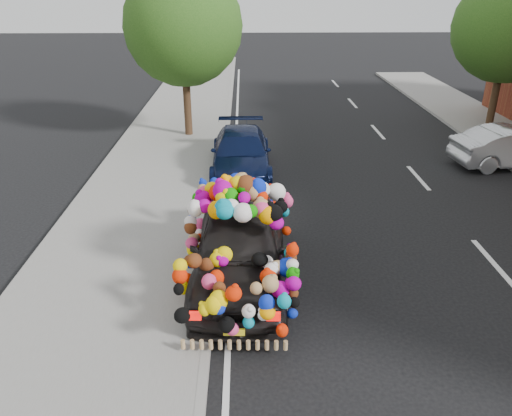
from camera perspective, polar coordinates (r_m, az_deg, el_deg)
The scene contains 8 objects.
ground at distance 10.74m, azimuth 7.93°, elevation -6.47°, with size 100.00×100.00×0.00m, color black.
sidewalk at distance 10.89m, azimuth -15.13°, elevation -6.32°, with size 4.00×60.00×0.12m, color gray.
kerb at distance 10.59m, azimuth -4.77°, elevation -6.37°, with size 0.15×60.00×0.13m, color gray.
lane_markings at distance 11.85m, azimuth 25.47°, elevation -5.65°, with size 6.00×50.00×0.01m, color silver, non-canonical shape.
tree_near_sidewalk at distance 18.73m, azimuth -8.36°, elevation 19.92°, with size 4.20×4.20×6.13m.
tree_far_b at distance 21.44m, azimuth 26.88°, elevation 17.91°, with size 4.00×4.00×5.90m.
plush_art_car at distance 9.63m, azimuth -1.87°, elevation -2.49°, with size 2.34×4.77×2.18m.
navy_sedan at distance 15.44m, azimuth -1.73°, elevation 6.31°, with size 1.80×4.42×1.28m, color #091232.
Camera 1 is at (-1.70, -9.05, 5.53)m, focal length 35.00 mm.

